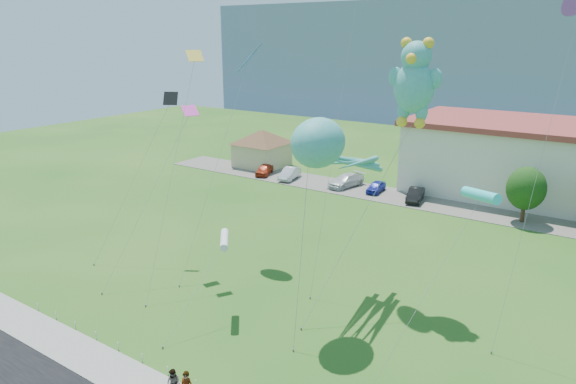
{
  "coord_description": "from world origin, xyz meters",
  "views": [
    {
      "loc": [
        17.12,
        -16.95,
        17.11
      ],
      "look_at": [
        0.39,
        8.0,
        7.98
      ],
      "focal_mm": 32.0,
      "sensor_mm": 36.0,
      "label": 1
    }
  ],
  "objects_px": {
    "teddy_bear_kite": "(415,81)",
    "pedestrian_right": "(174,384)",
    "pavilion": "(262,145)",
    "parked_car_red": "(264,170)",
    "parked_car_black": "(415,195)",
    "octopus_kite": "(327,151)",
    "parked_car_blue": "(376,187)",
    "parked_car_silver": "(290,173)",
    "parked_car_white": "(346,180)"
  },
  "relations": [
    {
      "from": "octopus_kite",
      "to": "parked_car_blue",
      "type": "bearing_deg",
      "value": 107.55
    },
    {
      "from": "parked_car_white",
      "to": "parked_car_blue",
      "type": "xyz_separation_m",
      "value": [
        3.91,
        -0.08,
        -0.13
      ]
    },
    {
      "from": "pavilion",
      "to": "teddy_bear_kite",
      "type": "bearing_deg",
      "value": -38.55
    },
    {
      "from": "parked_car_black",
      "to": "pavilion",
      "type": "bearing_deg",
      "value": 159.77
    },
    {
      "from": "parked_car_red",
      "to": "parked_car_silver",
      "type": "distance_m",
      "value": 3.85
    },
    {
      "from": "parked_car_silver",
      "to": "parked_car_black",
      "type": "height_order",
      "value": "parked_car_silver"
    },
    {
      "from": "pedestrian_right",
      "to": "octopus_kite",
      "type": "bearing_deg",
      "value": 66.48
    },
    {
      "from": "pedestrian_right",
      "to": "parked_car_red",
      "type": "xyz_separation_m",
      "value": [
        -21.63,
        36.82,
        -0.16
      ]
    },
    {
      "from": "teddy_bear_kite",
      "to": "pedestrian_right",
      "type": "bearing_deg",
      "value": -106.03
    },
    {
      "from": "parked_car_white",
      "to": "teddy_bear_kite",
      "type": "height_order",
      "value": "teddy_bear_kite"
    },
    {
      "from": "parked_car_white",
      "to": "parked_car_silver",
      "type": "bearing_deg",
      "value": -158.74
    },
    {
      "from": "pavilion",
      "to": "parked_car_blue",
      "type": "distance_m",
      "value": 18.58
    },
    {
      "from": "pedestrian_right",
      "to": "parked_car_silver",
      "type": "bearing_deg",
      "value": 101.49
    },
    {
      "from": "parked_car_black",
      "to": "pedestrian_right",
      "type": "bearing_deg",
      "value": -99.39
    },
    {
      "from": "parked_car_red",
      "to": "parked_car_blue",
      "type": "height_order",
      "value": "parked_car_red"
    },
    {
      "from": "parked_car_red",
      "to": "parked_car_black",
      "type": "height_order",
      "value": "parked_car_black"
    },
    {
      "from": "pedestrian_right",
      "to": "parked_car_silver",
      "type": "distance_m",
      "value": 40.96
    },
    {
      "from": "octopus_kite",
      "to": "pedestrian_right",
      "type": "bearing_deg",
      "value": -99.28
    },
    {
      "from": "parked_car_red",
      "to": "parked_car_silver",
      "type": "bearing_deg",
      "value": -17.86
    },
    {
      "from": "parked_car_black",
      "to": "octopus_kite",
      "type": "distance_m",
      "value": 27.75
    },
    {
      "from": "parked_car_blue",
      "to": "parked_car_black",
      "type": "bearing_deg",
      "value": -12.42
    },
    {
      "from": "parked_car_black",
      "to": "teddy_bear_kite",
      "type": "relative_size",
      "value": 0.25
    },
    {
      "from": "parked_car_red",
      "to": "octopus_kite",
      "type": "xyz_separation_m",
      "value": [
        23.48,
        -25.45,
        9.94
      ]
    },
    {
      "from": "teddy_bear_kite",
      "to": "octopus_kite",
      "type": "bearing_deg",
      "value": -118.44
    },
    {
      "from": "parked_car_white",
      "to": "parked_car_blue",
      "type": "relative_size",
      "value": 1.42
    },
    {
      "from": "pavilion",
      "to": "parked_car_red",
      "type": "height_order",
      "value": "pavilion"
    },
    {
      "from": "parked_car_blue",
      "to": "parked_car_red",
      "type": "bearing_deg",
      "value": 179.01
    },
    {
      "from": "parked_car_white",
      "to": "pedestrian_right",
      "type": "bearing_deg",
      "value": -60.51
    },
    {
      "from": "pavilion",
      "to": "parked_car_black",
      "type": "relative_size",
      "value": 2.19
    },
    {
      "from": "parked_car_white",
      "to": "octopus_kite",
      "type": "height_order",
      "value": "octopus_kite"
    },
    {
      "from": "pavilion",
      "to": "parked_car_red",
      "type": "xyz_separation_m",
      "value": [
        3.08,
        -3.65,
        -2.3
      ]
    },
    {
      "from": "parked_car_red",
      "to": "parked_car_white",
      "type": "distance_m",
      "value": 11.29
    },
    {
      "from": "parked_car_silver",
      "to": "parked_car_white",
      "type": "relative_size",
      "value": 0.85
    },
    {
      "from": "pavilion",
      "to": "pedestrian_right",
      "type": "relative_size",
      "value": 5.85
    },
    {
      "from": "pedestrian_right",
      "to": "teddy_bear_kite",
      "type": "bearing_deg",
      "value": 59.73
    },
    {
      "from": "parked_car_red",
      "to": "teddy_bear_kite",
      "type": "distance_m",
      "value": 35.87
    },
    {
      "from": "pavilion",
      "to": "parked_car_white",
      "type": "distance_m",
      "value": 14.73
    },
    {
      "from": "parked_car_blue",
      "to": "teddy_bear_kite",
      "type": "xyz_separation_m",
      "value": [
        11.34,
        -20.83,
        13.8
      ]
    },
    {
      "from": "pavilion",
      "to": "parked_car_red",
      "type": "relative_size",
      "value": 2.35
    },
    {
      "from": "parked_car_silver",
      "to": "octopus_kite",
      "type": "height_order",
      "value": "octopus_kite"
    },
    {
      "from": "pedestrian_right",
      "to": "teddy_bear_kite",
      "type": "height_order",
      "value": "teddy_bear_kite"
    },
    {
      "from": "pavilion",
      "to": "parked_car_silver",
      "type": "xyz_separation_m",
      "value": [
        6.92,
        -3.57,
        -2.25
      ]
    },
    {
      "from": "pavilion",
      "to": "parked_car_silver",
      "type": "relative_size",
      "value": 2.13
    },
    {
      "from": "parked_car_red",
      "to": "parked_car_blue",
      "type": "relative_size",
      "value": 1.09
    },
    {
      "from": "pavilion",
      "to": "octopus_kite",
      "type": "xyz_separation_m",
      "value": [
        26.56,
        -29.1,
        7.65
      ]
    },
    {
      "from": "parked_car_red",
      "to": "parked_car_black",
      "type": "xyz_separation_m",
      "value": [
        20.05,
        0.24,
        0.03
      ]
    },
    {
      "from": "parked_car_blue",
      "to": "octopus_kite",
      "type": "xyz_separation_m",
      "value": [
        8.34,
        -26.37,
        10.0
      ]
    },
    {
      "from": "pedestrian_right",
      "to": "parked_car_white",
      "type": "bearing_deg",
      "value": 91.11
    },
    {
      "from": "parked_car_white",
      "to": "parked_car_black",
      "type": "distance_m",
      "value": 8.84
    },
    {
      "from": "parked_car_silver",
      "to": "parked_car_blue",
      "type": "relative_size",
      "value": 1.21
    }
  ]
}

